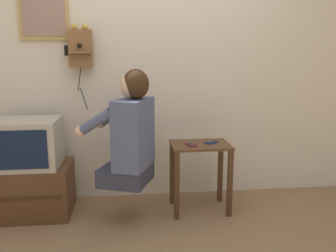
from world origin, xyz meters
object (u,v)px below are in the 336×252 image
at_px(wall_phone_antique, 80,48).
at_px(cell_phone_spare, 211,142).
at_px(television, 25,143).
at_px(cell_phone_held, 191,145).
at_px(person, 130,132).
at_px(framed_picture, 43,11).

bearing_deg(wall_phone_antique, cell_phone_spare, -15.93).
xyz_separation_m(television, cell_phone_spare, (1.57, -0.06, -0.02)).
relative_size(television, cell_phone_held, 4.07).
relative_size(person, cell_phone_spare, 6.89).
height_order(wall_phone_antique, framed_picture, framed_picture).
distance_m(cell_phone_held, cell_phone_spare, 0.20).
bearing_deg(cell_phone_held, television, 156.48).
xyz_separation_m(television, framed_picture, (0.15, 0.30, 1.09)).
height_order(television, wall_phone_antique, wall_phone_antique).
distance_m(wall_phone_antique, framed_picture, 0.44).
distance_m(person, framed_picture, 1.32).
bearing_deg(cell_phone_spare, television, -134.23).
distance_m(framed_picture, cell_phone_spare, 1.83).
xyz_separation_m(television, cell_phone_held, (1.38, -0.12, -0.02)).
height_order(wall_phone_antique, cell_phone_held, wall_phone_antique).
distance_m(wall_phone_antique, cell_phone_held, 1.28).
height_order(person, framed_picture, framed_picture).
bearing_deg(cell_phone_held, framed_picture, 142.49).
bearing_deg(cell_phone_spare, wall_phone_antique, -147.96).
relative_size(person, wall_phone_antique, 1.23).
bearing_deg(cell_phone_held, person, 174.71).
xyz_separation_m(framed_picture, cell_phone_held, (1.23, -0.43, -1.11)).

